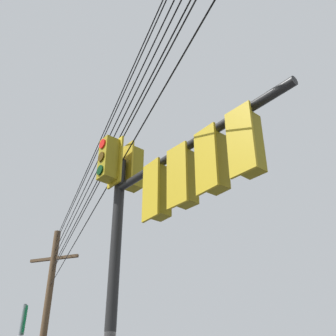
{
  "coord_description": "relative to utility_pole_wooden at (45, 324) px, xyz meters",
  "views": [
    {
      "loc": [
        5.35,
        -5.45,
        1.5
      ],
      "look_at": [
        2.15,
        -0.29,
        4.94
      ],
      "focal_mm": 44.28,
      "sensor_mm": 36.0,
      "label": 1
    }
  ],
  "objects": [
    {
      "name": "overhead_wire_span",
      "position": [
        9.67,
        -7.29,
        2.66
      ],
      "size": [
        19.36,
        14.59,
        2.21
      ],
      "color": "black"
    },
    {
      "name": "signal_mast_assembly",
      "position": [
        9.89,
        -7.0,
        0.24
      ],
      "size": [
        4.15,
        1.84,
        6.19
      ],
      "color": "black",
      "rests_on": "ground"
    },
    {
      "name": "utility_pole_wooden",
      "position": [
        0.0,
        0.0,
        0.0
      ],
      "size": [
        2.34,
        0.61,
        8.13
      ],
      "color": "#4C3823",
      "rests_on": "ground"
    }
  ]
}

